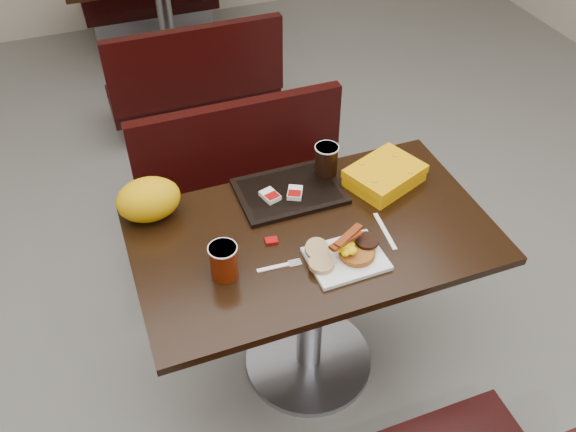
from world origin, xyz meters
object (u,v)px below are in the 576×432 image
object	(u,v)px
bench_near_n	(253,194)
pancake_stack	(357,252)
platter	(346,259)
coffee_cup_near	(224,261)
paper_bag	(149,199)
table_near	(310,304)
tray	(289,191)
coffee_cup_far	(326,160)
bench_far_s	(191,72)
knife	(385,231)
fork	(273,267)
hashbrown_sleeve_right	(295,193)
hashbrown_sleeve_left	(270,196)
clamshell	(385,175)
table_far	(166,21)

from	to	relation	value
bench_near_n	pancake_stack	world-z (taller)	pancake_stack
platter	coffee_cup_near	distance (m)	0.39
platter	paper_bag	world-z (taller)	paper_bag
table_near	pancake_stack	bearing A→B (deg)	-61.15
tray	coffee_cup_far	bearing A→B (deg)	16.72
bench_far_s	knife	distance (m)	2.03
fork	paper_bag	world-z (taller)	paper_bag
table_near	paper_bag	world-z (taller)	paper_bag
hashbrown_sleeve_right	table_near	bearing A→B (deg)	-64.31
bench_near_n	hashbrown_sleeve_left	world-z (taller)	hashbrown_sleeve_left
pancake_stack	coffee_cup_far	xyz separation A→B (m)	(0.07, 0.42, 0.05)
coffee_cup_far	clamshell	bearing A→B (deg)	-31.83
coffee_cup_near	bench_near_n	bearing A→B (deg)	67.09
pancake_stack	paper_bag	distance (m)	0.72
knife	platter	bearing A→B (deg)	-61.51
table_far	bench_near_n	bearing A→B (deg)	-90.00
bench_near_n	clamshell	size ratio (longest dim) A/B	3.89
bench_far_s	clamshell	bearing A→B (deg)	-78.95
bench_far_s	coffee_cup_near	distance (m)	2.06
pancake_stack	knife	bearing A→B (deg)	28.67
knife	hashbrown_sleeve_left	distance (m)	0.42
bench_far_s	tray	world-z (taller)	tray
fork	paper_bag	bearing A→B (deg)	133.20
table_near	fork	distance (m)	0.43
bench_near_n	table_far	bearing A→B (deg)	90.00
platter	pancake_stack	xyz separation A→B (m)	(0.04, -0.00, 0.02)
clamshell	bench_near_n	bearing A→B (deg)	100.28
bench_far_s	hashbrown_sleeve_left	xyz separation A→B (m)	(-0.08, -1.70, 0.42)
hashbrown_sleeve_right	clamshell	distance (m)	0.34
coffee_cup_far	knife	bearing A→B (deg)	-78.69
bench_near_n	paper_bag	size ratio (longest dim) A/B	4.59
bench_near_n	hashbrown_sleeve_right	bearing A→B (deg)	-89.50
pancake_stack	clamshell	bearing A→B (deg)	50.50
clamshell	hashbrown_sleeve_left	bearing A→B (deg)	151.93
pancake_stack	fork	distance (m)	0.27
bench_near_n	coffee_cup_far	distance (m)	0.65
table_far	tray	bearing A→B (deg)	-90.08
paper_bag	coffee_cup_far	bearing A→B (deg)	-0.29
table_near	bench_far_s	xyz separation A→B (m)	(0.00, 1.90, -0.02)
fork	hashbrown_sleeve_left	distance (m)	0.32
hashbrown_sleeve_right	bench_far_s	bearing A→B (deg)	117.25
table_far	clamshell	size ratio (longest dim) A/B	4.67
table_near	platter	size ratio (longest dim) A/B	5.00
pancake_stack	hashbrown_sleeve_right	distance (m)	0.35
coffee_cup_far	clamshell	xyz separation A→B (m)	(0.18, -0.11, -0.04)
pancake_stack	bench_far_s	bearing A→B (deg)	92.40
tray	clamshell	bearing A→B (deg)	-10.77
bench_far_s	platter	xyz separation A→B (m)	(0.05, -2.06, 0.40)
hashbrown_sleeve_right	bench_near_n	bearing A→B (deg)	117.60
hashbrown_sleeve_right	paper_bag	distance (m)	0.51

